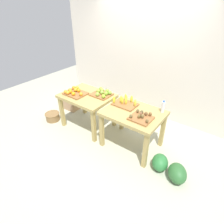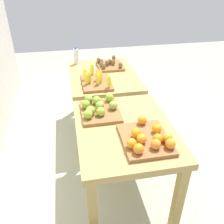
# 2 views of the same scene
# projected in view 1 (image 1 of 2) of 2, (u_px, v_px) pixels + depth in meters

# --- Properties ---
(ground_plane) EXTENTS (8.00, 8.00, 0.00)m
(ground_plane) POSITION_uv_depth(u_px,v_px,m) (109.00, 134.00, 4.00)
(ground_plane) COLOR #AEB098
(back_wall) EXTENTS (4.40, 0.12, 3.00)m
(back_wall) POSITION_uv_depth(u_px,v_px,m) (145.00, 50.00, 4.14)
(back_wall) COLOR beige
(back_wall) RESTS_ON ground_plane
(display_table_left) EXTENTS (1.04, 0.80, 0.77)m
(display_table_left) POSITION_uv_depth(u_px,v_px,m) (87.00, 100.00, 3.94)
(display_table_left) COLOR tan
(display_table_left) RESTS_ON ground_plane
(display_table_right) EXTENTS (1.04, 0.80, 0.77)m
(display_table_right) POSITION_uv_depth(u_px,v_px,m) (133.00, 117.00, 3.37)
(display_table_right) COLOR tan
(display_table_right) RESTS_ON ground_plane
(orange_bin) EXTENTS (0.45, 0.38, 0.11)m
(orange_bin) POSITION_uv_depth(u_px,v_px,m) (75.00, 92.00, 3.90)
(orange_bin) COLOR #946034
(orange_bin) RESTS_ON display_table_left
(apple_bin) EXTENTS (0.41, 0.34, 0.11)m
(apple_bin) POSITION_uv_depth(u_px,v_px,m) (102.00, 93.00, 3.85)
(apple_bin) COLOR #946034
(apple_bin) RESTS_ON display_table_left
(banana_crate) EXTENTS (0.45, 0.32, 0.17)m
(banana_crate) POSITION_uv_depth(u_px,v_px,m) (125.00, 103.00, 3.51)
(banana_crate) COLOR #946034
(banana_crate) RESTS_ON display_table_right
(kiwi_bin) EXTENTS (0.37, 0.33, 0.10)m
(kiwi_bin) POSITION_uv_depth(u_px,v_px,m) (141.00, 117.00, 3.11)
(kiwi_bin) COLOR #946034
(kiwi_bin) RESTS_ON display_table_right
(water_bottle) EXTENTS (0.06, 0.06, 0.23)m
(water_bottle) POSITION_uv_depth(u_px,v_px,m) (163.00, 107.00, 3.25)
(water_bottle) COLOR silver
(water_bottle) RESTS_ON display_table_right
(watermelon_pile) EXTENTS (0.72, 0.49, 0.28)m
(watermelon_pile) POSITION_uv_depth(u_px,v_px,m) (169.00, 168.00, 3.04)
(watermelon_pile) COLOR #2D632F
(watermelon_pile) RESTS_ON ground_plane
(wicker_basket) EXTENTS (0.33, 0.33, 0.18)m
(wicker_basket) POSITION_uv_depth(u_px,v_px,m) (53.00, 116.00, 4.42)
(wicker_basket) COLOR olive
(wicker_basket) RESTS_ON ground_plane
(cardboard_produce_box) EXTENTS (0.40, 0.30, 0.25)m
(cardboard_produce_box) POSITION_uv_depth(u_px,v_px,m) (72.00, 104.00, 4.87)
(cardboard_produce_box) COLOR tan
(cardboard_produce_box) RESTS_ON ground_plane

